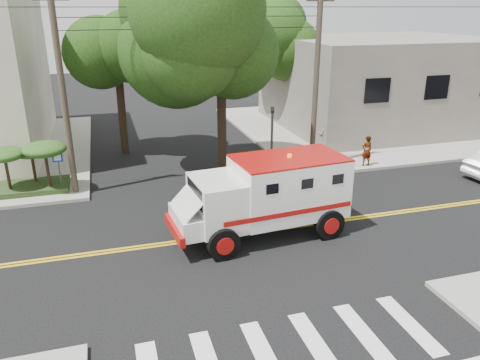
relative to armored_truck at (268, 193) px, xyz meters
name	(u,v)px	position (x,y,z in m)	size (l,w,h in m)	color
ground	(227,236)	(-1.49, 0.30, -1.69)	(100.00, 100.00, 0.00)	black
sidewalk_ne	(361,127)	(12.01, 13.80, -1.61)	(17.00, 17.00, 0.15)	gray
building_right	(380,81)	(13.51, 14.30, 1.46)	(14.00, 12.00, 6.00)	#6C655C
utility_pole_left	(63,97)	(-7.09, 6.30, 2.81)	(0.28, 0.28, 9.00)	#382D23
utility_pole_right	(316,84)	(4.81, 6.50, 2.81)	(0.28, 0.28, 9.00)	#382D23
tree_main	(231,28)	(0.45, 6.50, 5.51)	(6.08, 5.70, 9.85)	black
tree_left	(123,53)	(-4.17, 12.08, 4.04)	(4.48, 4.20, 7.70)	black
tree_right	(291,38)	(7.36, 16.07, 4.41)	(4.80, 4.50, 8.20)	black
traffic_signal	(272,135)	(2.31, 5.90, 0.54)	(0.15, 0.18, 3.60)	#3F3F42
accessibility_sign	(59,166)	(-7.69, 6.47, -0.32)	(0.45, 0.10, 2.02)	#3F3F42
palm_planter	(29,160)	(-8.92, 6.92, -0.04)	(3.52, 2.63, 2.36)	#1E3314
armored_truck	(268,193)	(0.00, 0.00, 0.00)	(6.70, 3.12, 2.96)	white
pedestrian_a	(367,151)	(7.64, 5.80, -0.72)	(0.59, 0.39, 1.63)	gray
pedestrian_b	(326,135)	(6.77, 8.81, -0.59)	(0.92, 0.72, 1.90)	gray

